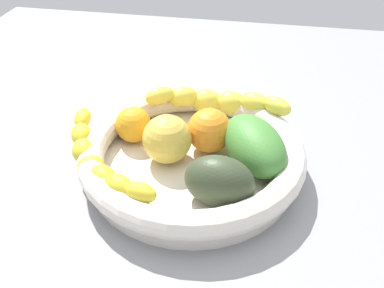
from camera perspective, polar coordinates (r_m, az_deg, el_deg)
The scene contains 9 objects.
kitchen_counter at distance 61.54cm, azimuth 0.00°, elevation -4.78°, with size 120.00×120.00×3.00cm, color gray.
fruit_bowl at distance 58.81cm, azimuth 0.00°, elevation -1.63°, with size 30.72×30.72×5.38cm.
banana_draped_left at distance 56.62cm, azimuth -12.52°, elevation -2.22°, with size 17.49×16.38×4.71cm.
banana_draped_right at distance 66.71cm, azimuth 3.53°, elevation 5.73°, with size 7.63×23.01×5.11cm.
orange_front at distance 62.69cm, azimuth -7.80°, elevation 2.56°, with size 5.22×5.22×5.22cm, color orange.
orange_mid_left at distance 59.97cm, azimuth 2.33°, elevation 1.80°, with size 6.30×6.30×6.30cm, color orange.
apple_yellow at distance 57.96cm, azimuth -3.33°, elevation 0.66°, with size 6.74×6.74×6.74cm, color gold.
mango_green at distance 57.58cm, azimuth 8.26°, elevation -0.17°, with size 12.33×7.18×6.43cm, color #438135.
avocado_dark at distance 51.74cm, azimuth 3.68°, elevation -5.00°, with size 8.73×5.97×6.56cm, color #344029.
Camera 1 is at (45.64, 8.49, 41.89)cm, focal length 40.10 mm.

